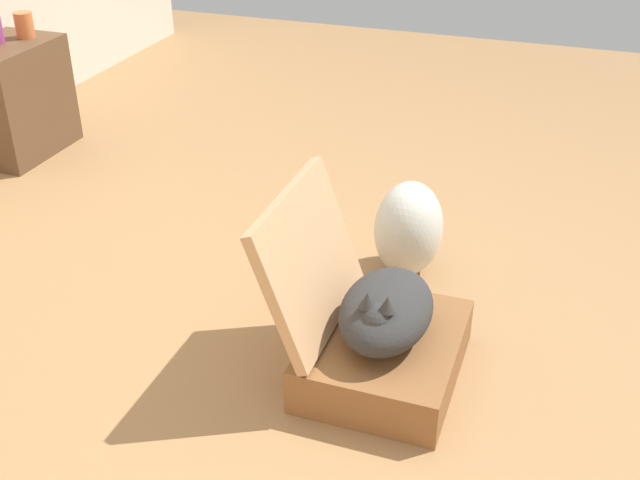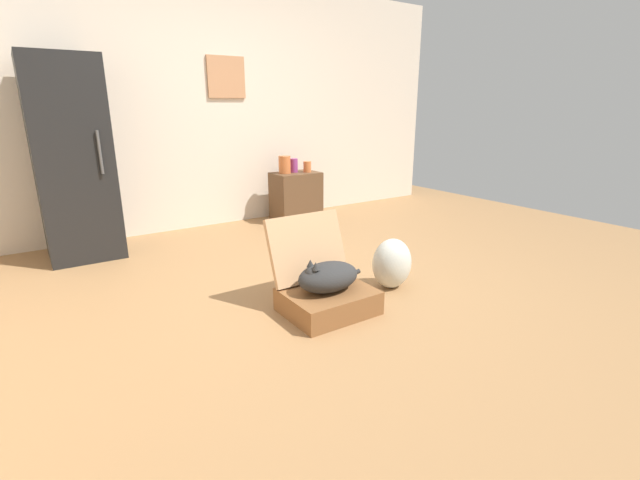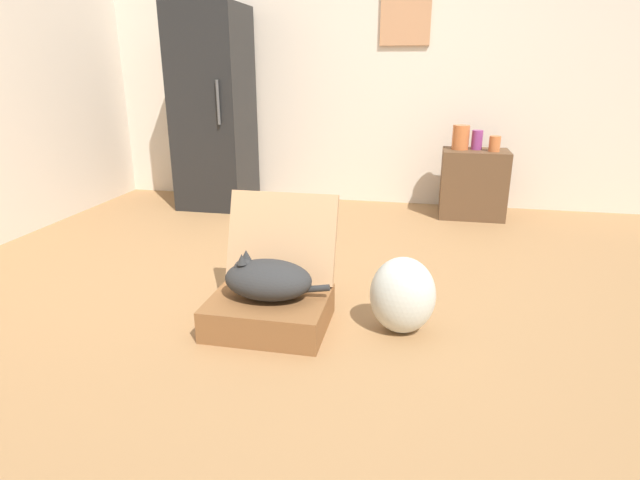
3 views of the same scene
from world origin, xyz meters
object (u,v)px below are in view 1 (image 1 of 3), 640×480
plastic_bag_white (409,229)px  side_table (13,99)px  suitcase_base (384,354)px  vase_short (24,25)px  cat (386,311)px

plastic_bag_white → side_table: side_table is taller
suitcase_base → side_table: bearing=63.8°
side_table → vase_short: size_ratio=4.55×
cat → vase_short: vase_short is taller
suitcase_base → vase_short: (1.23, 2.20, 0.55)m
cat → plastic_bag_white: 0.65m
suitcase_base → vase_short: 2.58m
suitcase_base → vase_short: bearing=60.7°
suitcase_base → side_table: side_table is taller
suitcase_base → cat: size_ratio=1.12×
cat → plastic_bag_white: (0.64, 0.08, -0.06)m
suitcase_base → side_table: (1.10, 2.24, 0.20)m
cat → suitcase_base: bearing=-3.5°
side_table → vase_short: bearing=-18.4°
suitcase_base → cat: cat is taller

